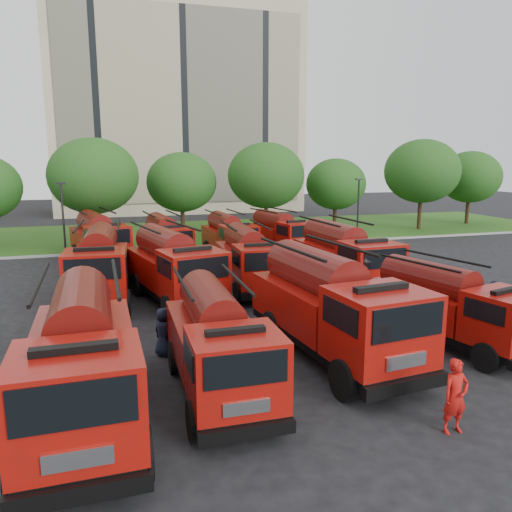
% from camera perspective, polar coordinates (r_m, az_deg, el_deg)
% --- Properties ---
extents(ground, '(140.00, 140.00, 0.00)m').
position_cam_1_polar(ground, '(20.86, 4.17, -7.61)').
color(ground, black).
rests_on(ground, ground).
extents(lawn, '(70.00, 16.00, 0.12)m').
position_cam_1_polar(lawn, '(45.50, -7.44, 2.66)').
color(lawn, '#224A13').
rests_on(lawn, ground).
extents(curb, '(70.00, 0.30, 0.14)m').
position_cam_1_polar(curb, '(37.62, -5.46, 0.95)').
color(curb, gray).
rests_on(curb, ground).
extents(apartment_building, '(30.00, 14.18, 25.00)m').
position_cam_1_polar(apartment_building, '(67.26, -9.07, 15.96)').
color(apartment_building, beige).
rests_on(apartment_building, ground).
extents(tree_2, '(6.72, 6.72, 8.22)m').
position_cam_1_polar(tree_2, '(40.00, -18.09, 8.68)').
color(tree_2, '#382314').
rests_on(tree_2, ground).
extents(tree_3, '(5.88, 5.88, 7.19)m').
position_cam_1_polar(tree_3, '(42.93, -8.49, 8.33)').
color(tree_3, '#382314').
rests_on(tree_3, ground).
extents(tree_4, '(6.55, 6.55, 8.01)m').
position_cam_1_polar(tree_4, '(43.01, 1.17, 9.17)').
color(tree_4, '#382314').
rests_on(tree_4, ground).
extents(tree_5, '(5.46, 5.46, 6.68)m').
position_cam_1_polar(tree_5, '(46.56, 9.10, 8.11)').
color(tree_5, '#382314').
rests_on(tree_5, ground).
extents(tree_6, '(6.89, 6.89, 8.42)m').
position_cam_1_polar(tree_6, '(49.24, 18.46, 9.17)').
color(tree_6, '#382314').
rests_on(tree_6, ground).
extents(tree_7, '(6.05, 6.05, 7.39)m').
position_cam_1_polar(tree_7, '(55.08, 23.27, 8.29)').
color(tree_7, '#382314').
rests_on(tree_7, ground).
extents(lamp_post_0, '(0.60, 0.25, 5.11)m').
position_cam_1_polar(lamp_post_0, '(35.99, -21.19, 4.33)').
color(lamp_post_0, black).
rests_on(lamp_post_0, ground).
extents(lamp_post_1, '(0.60, 0.25, 5.11)m').
position_cam_1_polar(lamp_post_1, '(40.60, 11.60, 5.54)').
color(lamp_post_1, black).
rests_on(lamp_post_1, ground).
extents(fire_truck_0, '(2.90, 7.62, 3.44)m').
position_cam_1_polar(fire_truck_0, '(13.46, -19.27, -11.13)').
color(fire_truck_0, black).
rests_on(fire_truck_0, ground).
extents(fire_truck_1, '(2.50, 6.64, 3.01)m').
position_cam_1_polar(fire_truck_1, '(14.53, -4.41, -9.77)').
color(fire_truck_1, black).
rests_on(fire_truck_1, ground).
extents(fire_truck_2, '(3.57, 8.07, 3.56)m').
position_cam_1_polar(fire_truck_2, '(17.02, 8.63, -5.74)').
color(fire_truck_2, black).
rests_on(fire_truck_2, ground).
extents(fire_truck_3, '(3.68, 6.68, 2.89)m').
position_cam_1_polar(fire_truck_3, '(19.44, 21.21, -5.28)').
color(fire_truck_3, black).
rests_on(fire_truck_3, ground).
extents(fire_truck_4, '(3.02, 7.56, 3.39)m').
position_cam_1_polar(fire_truck_4, '(24.72, -17.46, -1.03)').
color(fire_truck_4, black).
rests_on(fire_truck_4, ground).
extents(fire_truck_5, '(4.13, 7.83, 3.39)m').
position_cam_1_polar(fire_truck_5, '(23.62, -9.45, -1.21)').
color(fire_truck_5, black).
rests_on(fire_truck_5, ground).
extents(fire_truck_6, '(2.72, 6.98, 3.14)m').
position_cam_1_polar(fire_truck_6, '(25.68, -0.81, -0.35)').
color(fire_truck_6, black).
rests_on(fire_truck_6, ground).
extents(fire_truck_7, '(3.07, 7.55, 3.37)m').
position_cam_1_polar(fire_truck_7, '(26.03, 10.02, -0.10)').
color(fire_truck_7, black).
rests_on(fire_truck_7, ground).
extents(fire_truck_8, '(4.02, 7.45, 3.22)m').
position_cam_1_polar(fire_truck_8, '(33.52, -17.51, 1.92)').
color(fire_truck_8, black).
rests_on(fire_truck_8, ground).
extents(fire_truck_9, '(3.01, 6.77, 2.98)m').
position_cam_1_polar(fire_truck_9, '(33.17, -10.34, 1.95)').
color(fire_truck_9, black).
rests_on(fire_truck_9, ground).
extents(fire_truck_10, '(2.76, 6.61, 2.94)m').
position_cam_1_polar(fire_truck_10, '(34.00, -3.14, 2.30)').
color(fire_truck_10, black).
rests_on(fire_truck_10, ground).
extents(fire_truck_11, '(3.43, 6.71, 2.92)m').
position_cam_1_polar(fire_truck_11, '(35.57, 2.73, 2.68)').
color(fire_truck_11, black).
rests_on(fire_truck_11, ground).
extents(firefighter_0, '(0.71, 0.53, 1.91)m').
position_cam_1_polar(firefighter_0, '(14.04, 21.54, -18.18)').
color(firefighter_0, '#AB100D').
rests_on(firefighter_0, ground).
extents(firefighter_1, '(1.01, 0.79, 1.83)m').
position_cam_1_polar(firefighter_1, '(13.51, -2.36, -18.57)').
color(firefighter_1, '#AB100D').
rests_on(firefighter_1, ground).
extents(firefighter_3, '(1.09, 0.86, 1.51)m').
position_cam_1_polar(firefighter_3, '(24.23, 25.45, -6.01)').
color(firefighter_3, black).
rests_on(firefighter_3, ground).
extents(firefighter_4, '(0.95, 0.99, 1.70)m').
position_cam_1_polar(firefighter_4, '(17.83, -10.43, -11.11)').
color(firefighter_4, black).
rests_on(firefighter_4, ground).
extents(firefighter_5, '(1.45, 0.65, 1.55)m').
position_cam_1_polar(firefighter_5, '(27.66, 15.80, -3.30)').
color(firefighter_5, '#AB100D').
rests_on(firefighter_5, ground).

